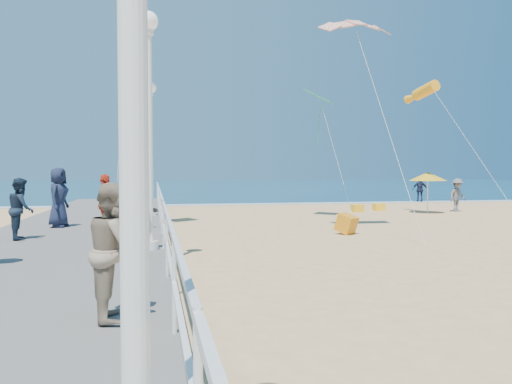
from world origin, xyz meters
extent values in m
plane|color=tan|center=(0.00, 0.00, 0.00)|extent=(160.00, 160.00, 0.00)
cube|color=navy|center=(0.00, 65.00, 0.01)|extent=(160.00, 90.00, 0.05)
cube|color=white|center=(0.00, 20.50, 0.03)|extent=(160.00, 1.20, 0.04)
cube|color=slate|center=(-7.50, 0.00, 0.20)|extent=(5.00, 44.00, 0.40)
cube|color=white|center=(-5.05, 0.00, 1.45)|extent=(0.05, 42.00, 0.06)
cube|color=white|center=(-5.05, 0.00, 0.95)|extent=(0.05, 42.00, 0.04)
cylinder|color=white|center=(-5.35, -9.00, 2.85)|extent=(0.14, 0.14, 4.70)
cylinder|color=white|center=(-5.35, 0.00, 0.50)|extent=(0.36, 0.36, 0.20)
cylinder|color=white|center=(-5.35, 0.00, 2.85)|extent=(0.14, 0.14, 4.70)
sphere|color=white|center=(-5.35, 0.00, 5.50)|extent=(0.44, 0.44, 0.44)
cylinder|color=white|center=(-5.35, 9.00, 0.50)|extent=(0.36, 0.36, 0.20)
cylinder|color=white|center=(-5.35, 9.00, 2.85)|extent=(0.14, 0.14, 4.70)
sphere|color=white|center=(-5.35, 9.00, 5.50)|extent=(0.44, 0.44, 0.44)
imported|color=white|center=(-5.71, 3.97, 1.16)|extent=(0.38, 0.56, 1.52)
imported|color=#3781D0|center=(-5.56, 4.12, 1.62)|extent=(0.29, 0.37, 0.74)
imported|color=gray|center=(-5.72, -5.30, 1.22)|extent=(0.70, 0.86, 1.64)
imported|color=red|center=(-6.64, 3.41, 1.25)|extent=(0.48, 1.02, 1.69)
imported|color=#171E33|center=(-8.23, 5.24, 1.34)|extent=(0.79, 1.03, 1.89)
imported|color=slate|center=(-5.66, -0.29, 1.20)|extent=(1.06, 1.55, 1.60)
imported|color=#162232|center=(-8.65, 2.44, 1.20)|extent=(0.77, 0.90, 1.60)
imported|color=#59595E|center=(10.82, 12.72, 0.89)|extent=(1.31, 1.02, 1.79)
imported|color=#191F37|center=(13.08, 20.51, 0.90)|extent=(1.13, 0.72, 1.79)
imported|color=#86725D|center=(-6.03, 13.18, 0.87)|extent=(0.83, 1.00, 1.75)
cube|color=#D0510C|center=(1.23, 4.68, 0.30)|extent=(0.87, 0.90, 0.74)
cylinder|color=white|center=(8.62, 12.00, 0.90)|extent=(0.05, 0.05, 1.80)
cone|color=gold|center=(8.62, 12.00, 1.91)|extent=(1.90, 1.90, 0.45)
cube|color=yellow|center=(5.36, 13.42, 0.20)|extent=(0.55, 0.55, 0.40)
cube|color=yellow|center=(6.92, 14.11, 0.20)|extent=(0.55, 0.55, 0.40)
cylinder|color=#FF9D15|center=(7.77, 10.86, 6.12)|extent=(0.96, 2.44, 1.03)
cube|color=#24A966|center=(2.28, 10.70, 5.60)|extent=(1.73, 1.78, 0.64)
camera|label=1|loc=(-5.26, -11.44, 2.17)|focal=35.00mm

